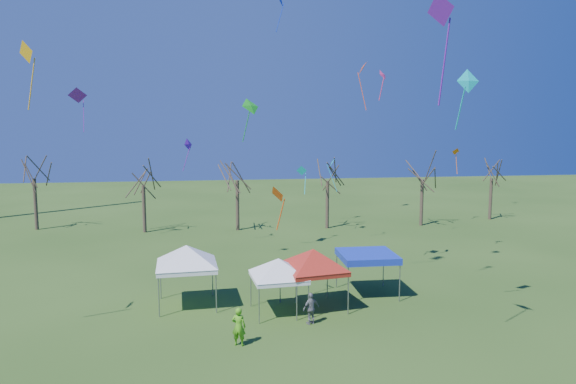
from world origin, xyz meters
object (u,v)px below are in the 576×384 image
tent_red (313,253)px  person_grey (311,308)px  tree_0 (33,160)px  tree_1 (143,169)px  tent_blue (367,256)px  tent_white_west (186,249)px  tree_3 (328,164)px  tree_2 (237,162)px  person_green (239,327)px  tree_4 (423,163)px  tree_5 (492,164)px  tent_white_mid (279,262)px

tent_red → person_grey: 3.10m
tree_0 → tree_1: bearing=-15.2°
tent_blue → person_grey: tent_blue is taller
tent_white_west → tree_1: bearing=103.0°
tree_3 → person_grey: (-6.12, -23.12, -5.30)m
tree_2 → person_green: tree_2 is taller
tree_1 → tree_4: size_ratio=0.96×
tree_5 → tree_1: bearing=-177.6°
tree_5 → tent_white_west: (-29.83, -21.60, -2.66)m
tree_0 → tree_3: size_ratio=1.07×
person_green → tree_1: bearing=-54.6°
tree_5 → tent_red: (-23.28, -23.02, -2.75)m
tree_2 → tent_blue: tree_2 is taller
tree_5 → tent_white_west: bearing=-144.1°
tree_1 → person_grey: (10.68, -23.72, -5.01)m
tent_white_mid → person_grey: (1.35, -1.74, -1.89)m
tree_4 → tree_5: 8.62m
tree_1 → tent_red: 24.50m
tree_5 → tent_blue: bearing=-133.0°
tent_white_mid → person_grey: tent_white_mid is taller
person_grey → tree_4: bearing=-147.9°
tree_3 → tent_white_west: bearing=-121.8°
tree_1 → tent_blue: tree_1 is taller
tree_0 → tent_red: (21.29, -24.34, -3.51)m
tree_0 → tree_2: size_ratio=1.03×
tree_3 → tent_blue: 19.73m
tree_0 → tree_3: 27.09m
tree_3 → tree_2: bearing=177.7°
tent_white_mid → tent_red: (1.87, 0.38, 0.31)m
tree_4 → person_grey: (-15.44, -23.07, -5.28)m
person_grey → person_green: (-3.59, -1.94, 0.07)m
tent_white_west → tree_5: bearing=35.9°
tree_1 → person_green: tree_1 is taller
tree_0 → tent_white_west: bearing=-57.3°
tent_blue → person_grey: 5.76m
person_grey → tree_3: bearing=-128.9°
tent_white_mid → tent_blue: 5.78m
tree_2 → tent_white_mid: tree_2 is taller
tree_4 → tent_white_west: bearing=-137.7°
tent_red → tent_blue: 3.97m
person_grey → tent_blue: bearing=-159.9°
tree_2 → tent_blue: 20.94m
tree_3 → tent_white_west: size_ratio=1.84×
tree_0 → tree_4: tree_0 is taller
person_green → tent_white_west: bearing=-46.2°
tree_5 → tent_white_west: tree_5 is taller
tent_blue → tree_1: bearing=126.5°
tent_blue → person_green: 9.67m
tree_1 → person_green: 27.08m
tree_5 → tent_blue: size_ratio=2.37×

